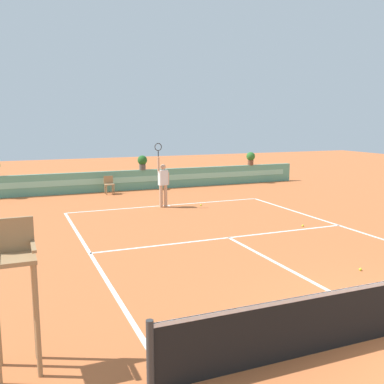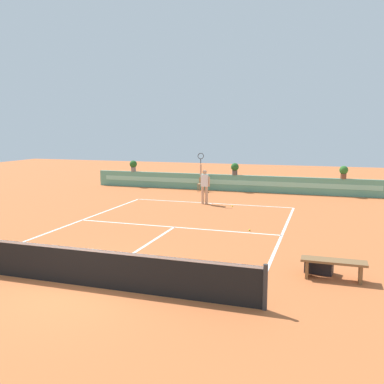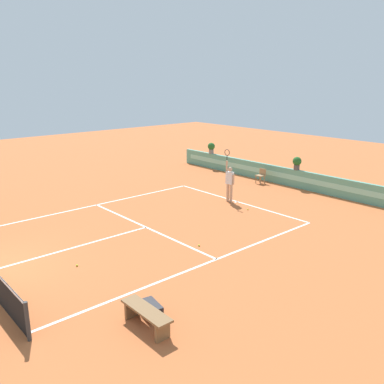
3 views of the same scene
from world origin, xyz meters
name	(u,v)px [view 1 (image 1 of 3)]	position (x,y,z in m)	size (l,w,h in m)	color
ground_plane	(235,241)	(0.00, 6.00, 0.00)	(60.00, 60.00, 0.00)	#BC6033
court_lines	(224,235)	(0.00, 6.72, 0.00)	(8.32, 11.94, 0.01)	white
back_wall_barrier	(138,180)	(0.00, 16.39, 0.50)	(18.00, 0.21, 1.00)	#599E84
umpire_chair	(14,278)	(-5.95, 1.26, 1.34)	(0.60, 0.60, 2.14)	#99754C
ball_kid_chair	(109,184)	(-1.64, 15.66, 0.48)	(0.44, 0.44, 0.85)	#99754C
tennis_player	(163,181)	(-0.30, 11.61, 1.05)	(0.62, 0.26, 2.58)	tan
tennis_ball_near_baseline	(201,205)	(1.22, 11.28, 0.03)	(0.07, 0.07, 0.07)	#CCE033
tennis_ball_mid_court	(360,269)	(1.50, 2.62, 0.03)	(0.07, 0.07, 0.07)	#CCE033
tennis_ball_by_sideline	(303,226)	(2.89, 6.71, 0.03)	(0.07, 0.07, 0.07)	#CCE033
potted_plant_far_right	(251,158)	(6.46, 16.39, 1.41)	(0.48, 0.48, 0.72)	brown
potted_plant_centre	(142,162)	(0.23, 16.39, 1.41)	(0.48, 0.48, 0.72)	#514C47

